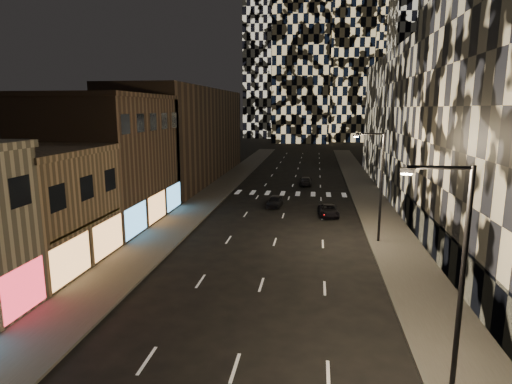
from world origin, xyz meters
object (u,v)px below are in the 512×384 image
(streetlight_far, at_px, (379,180))
(car_dark_rightlane, at_px, (328,211))
(streetlight_near, at_px, (456,270))
(car_dark_midlane, at_px, (275,201))
(car_dark_oncoming, at_px, (306,181))

(streetlight_far, bearing_deg, car_dark_rightlane, 113.37)
(streetlight_near, relative_size, car_dark_rightlane, 2.15)
(car_dark_midlane, height_order, car_dark_oncoming, car_dark_midlane)
(car_dark_oncoming, bearing_deg, car_dark_rightlane, 97.39)
(streetlight_near, relative_size, car_dark_oncoming, 2.12)
(car_dark_rightlane, bearing_deg, streetlight_near, -87.50)
(streetlight_far, xyz_separation_m, car_dark_midlane, (-9.63, 12.08, -4.71))
(car_dark_midlane, bearing_deg, streetlight_near, -68.59)
(streetlight_far, relative_size, car_dark_rightlane, 2.15)
(streetlight_far, bearing_deg, streetlight_near, -90.00)
(streetlight_near, bearing_deg, streetlight_far, 90.00)
(streetlight_near, relative_size, streetlight_far, 1.00)
(streetlight_near, xyz_separation_m, streetlight_far, (0.00, 20.00, 0.00))
(streetlight_near, xyz_separation_m, car_dark_midlane, (-9.63, 32.08, -4.71))
(car_dark_rightlane, bearing_deg, streetlight_far, -71.48)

